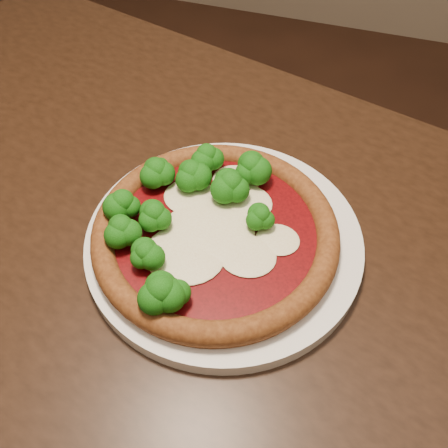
% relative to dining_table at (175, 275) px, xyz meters
% --- Properties ---
extents(dining_table, '(1.41, 1.06, 0.75)m').
position_rel_dining_table_xyz_m(dining_table, '(0.00, 0.00, 0.00)').
color(dining_table, black).
rests_on(dining_table, floor).
extents(plate, '(0.33, 0.33, 0.02)m').
position_rel_dining_table_xyz_m(plate, '(0.07, -0.00, 0.11)').
color(plate, white).
rests_on(plate, dining_table).
extents(pizza, '(0.29, 0.29, 0.06)m').
position_rel_dining_table_xyz_m(pizza, '(0.05, -0.01, 0.14)').
color(pizza, brown).
rests_on(pizza, plate).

